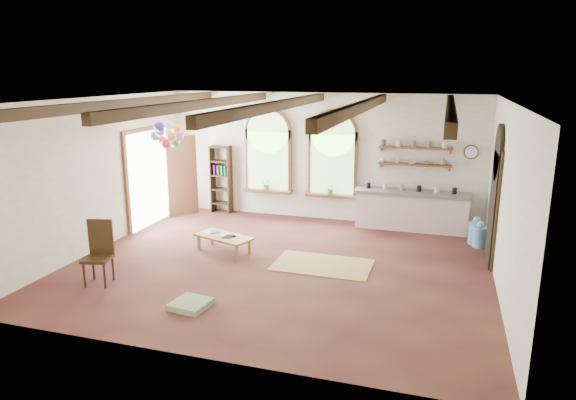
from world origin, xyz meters
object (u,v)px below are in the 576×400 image
at_px(kitchen_counter, 411,210).
at_px(side_chair, 99,266).
at_px(balloon_cluster, 167,135).
at_px(coffee_table, 224,238).

height_order(kitchen_counter, side_chair, side_chair).
xyz_separation_m(side_chair, balloon_cluster, (-0.17, 2.92, 2.00)).
bearing_deg(side_chair, balloon_cluster, 93.42).
bearing_deg(balloon_cluster, kitchen_counter, 21.22).
distance_m(kitchen_counter, coffee_table, 4.60).
distance_m(kitchen_counter, side_chair, 7.13).
bearing_deg(balloon_cluster, coffee_table, -24.63).
bearing_deg(coffee_table, kitchen_counter, 37.46).
bearing_deg(coffee_table, balloon_cluster, 155.37).
distance_m(coffee_table, balloon_cluster, 2.70).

